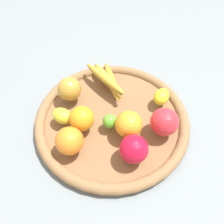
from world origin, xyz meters
The scene contains 12 objects.
ground_plane centered at (0.00, 0.00, 0.00)m, with size 2.40×2.40×0.00m, color slate.
basket centered at (0.00, 0.00, 0.02)m, with size 0.47×0.47×0.04m.
orange_0 centered at (-0.02, 0.07, 0.07)m, with size 0.08×0.08×0.08m, color orange.
banana_bunch centered at (-0.05, -0.12, 0.06)m, with size 0.09×0.18×0.05m.
apple_1 centered at (-0.11, 0.11, 0.08)m, with size 0.08×0.08×0.08m, color red.
lemon_1 centered at (0.14, -0.05, 0.06)m, with size 0.06×0.05×0.05m, color yellow.
orange_1 centered at (0.15, 0.05, 0.07)m, with size 0.08×0.08×0.08m, color orange.
orange_2 centered at (0.09, -0.01, 0.07)m, with size 0.07×0.07×0.07m, color orange.
apple_2 centered at (0.01, 0.14, 0.07)m, with size 0.08×0.08×0.08m, color red.
apple_0 centered at (0.08, -0.13, 0.07)m, with size 0.07×0.07×0.07m, color #BC8A33.
lime_0 centered at (0.02, 0.03, 0.06)m, with size 0.04×0.04×0.04m, color #59AA2D.
lemon_0 centered at (-0.16, 0.02, 0.06)m, with size 0.06×0.05×0.05m, color yellow.
Camera 1 is at (0.20, 0.39, 0.62)m, focal length 39.11 mm.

